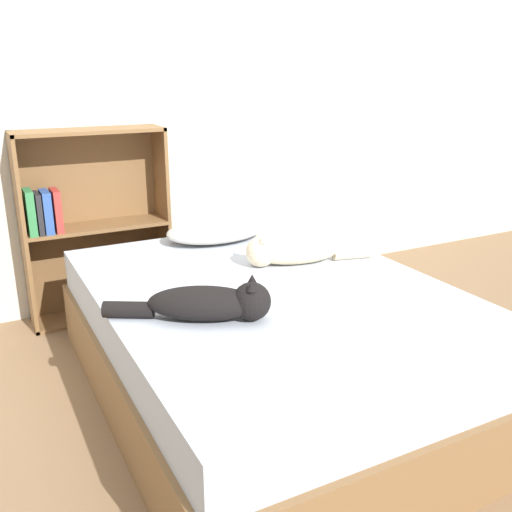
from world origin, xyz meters
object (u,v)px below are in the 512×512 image
at_px(pillow, 216,230).
at_px(cat_dark, 211,303).
at_px(bookshelf, 89,223).
at_px(bed, 271,341).
at_px(cat_light, 291,251).

relative_size(pillow, cat_dark, 0.97).
bearing_deg(bookshelf, bed, -68.02).
bearing_deg(pillow, bookshelf, 139.78).
relative_size(pillow, cat_light, 0.90).
bearing_deg(bed, pillow, 84.30).
relative_size(bed, cat_dark, 3.37).
distance_m(bed, cat_light, 0.46).
xyz_separation_m(cat_light, cat_dark, (-0.59, -0.41, 0.00)).
relative_size(pillow, bookshelf, 0.51).
bearing_deg(cat_dark, cat_light, 64.28).
bearing_deg(cat_light, bed, 58.37).
bearing_deg(pillow, cat_dark, -114.81).
bearing_deg(bed, bookshelf, 111.98).
xyz_separation_m(bed, cat_dark, (-0.36, -0.17, 0.32)).
distance_m(pillow, cat_light, 0.55).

